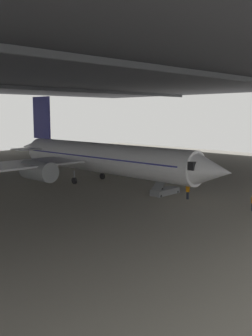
% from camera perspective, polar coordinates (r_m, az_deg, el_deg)
% --- Properties ---
extents(ground_plane, '(110.00, 110.00, 0.00)m').
position_cam_1_polar(ground_plane, '(54.11, -4.01, -2.30)').
color(ground_plane, gray).
extents(hangar_structure, '(121.00, 99.00, 16.52)m').
position_cam_1_polar(hangar_structure, '(64.61, -12.34, 13.37)').
color(hangar_structure, '#4C4F54').
rests_on(hangar_structure, ground_plane).
extents(airplane_main, '(38.77, 40.27, 12.46)m').
position_cam_1_polar(airplane_main, '(53.51, -3.96, 1.52)').
color(airplane_main, white).
rests_on(airplane_main, ground_plane).
extents(boarding_stairs, '(4.45, 1.63, 4.87)m').
position_cam_1_polar(boarding_stairs, '(46.92, 5.86, -2.99)').
color(boarding_stairs, slate).
rests_on(boarding_stairs, ground_plane).
extents(crew_worker_near_nose, '(0.47, 0.38, 1.63)m').
position_cam_1_polar(crew_worker_near_nose, '(40.70, 18.29, -4.82)').
color(crew_worker_near_nose, '#232838').
rests_on(crew_worker_near_nose, ground_plane).
extents(crew_worker_by_stairs, '(0.24, 0.55, 1.72)m').
position_cam_1_polar(crew_worker_by_stairs, '(44.42, 9.16, -3.37)').
color(crew_worker_by_stairs, '#232838').
rests_on(crew_worker_by_stairs, ground_plane).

